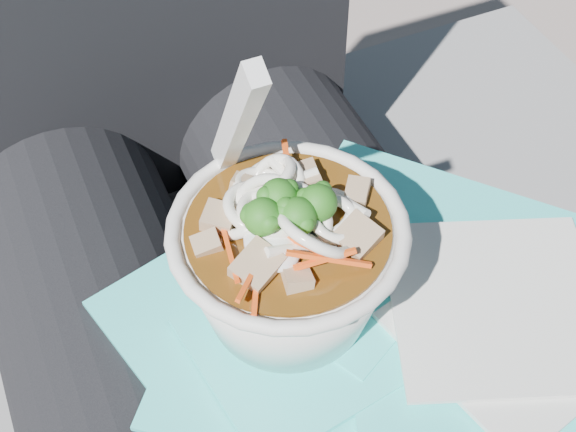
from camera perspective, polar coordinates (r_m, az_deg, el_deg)
name	(u,v)px	position (r m, az deg, el deg)	size (l,w,h in m)	color
stone_ledge	(223,406)	(0.92, -4.67, -13.35)	(1.00, 0.50, 0.45)	slate
lap	(271,384)	(0.58, -1.24, -11.89)	(0.35, 0.48, 0.16)	black
person_body	(223,269)	(0.61, -4.68, -3.77)	(0.34, 0.94, 1.00)	black
plastic_bag	(356,316)	(0.51, 4.86, -7.11)	(0.34, 0.30, 0.01)	#33D5D2
napkins	(505,318)	(0.51, 15.19, -7.00)	(0.17, 0.18, 0.01)	silver
udon_bowl	(287,254)	(0.46, -0.06, -2.71)	(0.14, 0.14, 0.19)	white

